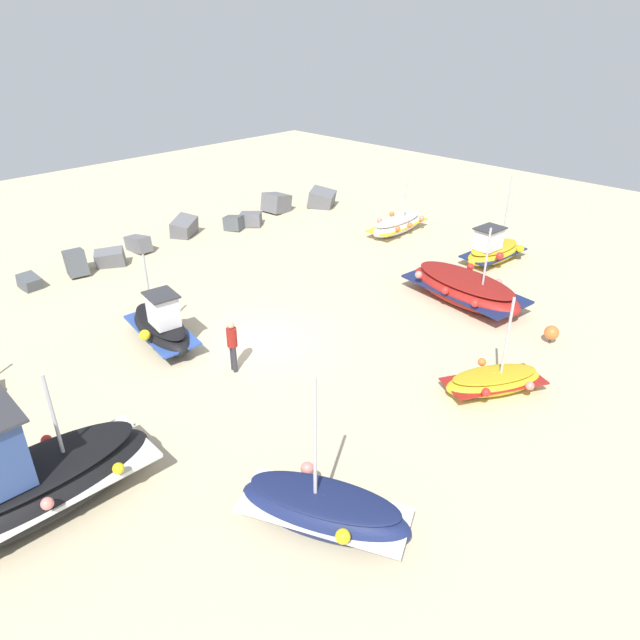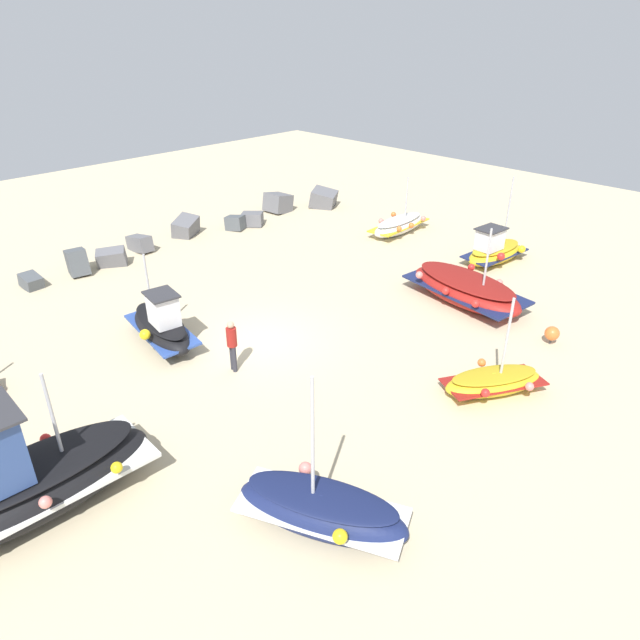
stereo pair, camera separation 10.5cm
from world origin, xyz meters
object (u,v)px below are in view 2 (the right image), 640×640
(fishing_boat_6, at_px, (321,510))
(fishing_boat_4, at_px, (162,326))
(fishing_boat_0, at_px, (21,482))
(mooring_buoy_0, at_px, (552,333))
(fishing_boat_1, at_px, (465,289))
(fishing_boat_7, at_px, (399,225))
(fishing_boat_2, at_px, (493,381))
(person_walking, at_px, (232,343))
(fishing_boat_3, at_px, (494,250))

(fishing_boat_6, bearing_deg, fishing_boat_4, 144.25)
(fishing_boat_0, height_order, mooring_buoy_0, fishing_boat_0)
(fishing_boat_1, xyz_separation_m, fishing_boat_7, (4.63, 6.76, -0.14))
(fishing_boat_2, relative_size, person_walking, 1.90)
(fishing_boat_1, height_order, fishing_boat_6, fishing_boat_6)
(fishing_boat_3, height_order, fishing_boat_4, fishing_boat_3)
(fishing_boat_1, height_order, fishing_boat_4, fishing_boat_1)
(mooring_buoy_0, bearing_deg, fishing_boat_7, 63.24)
(fishing_boat_1, bearing_deg, fishing_boat_6, 116.80)
(fishing_boat_7, bearing_deg, fishing_boat_0, 12.53)
(fishing_boat_4, height_order, fishing_boat_6, fishing_boat_6)
(fishing_boat_4, bearing_deg, fishing_boat_7, 103.58)
(fishing_boat_0, xyz_separation_m, fishing_boat_3, (20.53, 0.32, -0.41))
(fishing_boat_0, distance_m, fishing_boat_6, 6.48)
(fishing_boat_3, xyz_separation_m, fishing_boat_4, (-14.36, 4.21, 0.08))
(fishing_boat_6, xyz_separation_m, fishing_boat_7, (16.39, 10.62, -0.12))
(fishing_boat_2, xyz_separation_m, mooring_buoy_0, (3.88, 0.03, 0.05))
(fishing_boat_4, bearing_deg, fishing_boat_1, 69.51)
(fishing_boat_3, relative_size, person_walking, 2.19)
(fishing_boat_1, bearing_deg, fishing_boat_4, 69.46)
(fishing_boat_3, xyz_separation_m, mooring_buoy_0, (-5.19, -5.13, -0.15))
(fishing_boat_2, bearing_deg, fishing_boat_3, -121.01)
(person_walking, bearing_deg, fishing_boat_7, 28.82)
(fishing_boat_4, height_order, person_walking, fishing_boat_4)
(fishing_boat_1, xyz_separation_m, fishing_boat_2, (-4.59, -3.86, -0.21))
(fishing_boat_3, distance_m, fishing_boat_4, 14.97)
(fishing_boat_0, relative_size, fishing_boat_4, 1.45)
(fishing_boat_7, bearing_deg, person_walking, 14.09)
(fishing_boat_0, distance_m, fishing_boat_1, 16.09)
(fishing_boat_0, bearing_deg, fishing_boat_3, -177.19)
(fishing_boat_7, bearing_deg, fishing_boat_6, 29.86)
(person_walking, bearing_deg, fishing_boat_0, -155.99)
(fishing_boat_3, bearing_deg, person_walking, 0.29)
(person_walking, height_order, mooring_buoy_0, person_walking)
(fishing_boat_1, bearing_deg, fishing_boat_2, 138.69)
(fishing_boat_6, bearing_deg, fishing_boat_7, 98.55)
(fishing_boat_6, bearing_deg, fishing_boat_1, 83.78)
(fishing_boat_1, xyz_separation_m, person_walking, (-9.24, 2.48, 0.43))
(person_walking, bearing_deg, mooring_buoy_0, -24.82)
(fishing_boat_1, height_order, mooring_buoy_0, fishing_boat_1)
(fishing_boat_3, relative_size, mooring_buoy_0, 5.82)
(fishing_boat_6, distance_m, mooring_buoy_0, 11.06)
(fishing_boat_6, relative_size, person_walking, 2.33)
(fishing_boat_2, bearing_deg, fishing_boat_1, -110.62)
(fishing_boat_6, bearing_deg, mooring_buoy_0, 65.79)
(fishing_boat_2, height_order, fishing_boat_3, fishing_boat_3)
(fishing_boat_0, distance_m, mooring_buoy_0, 16.09)
(fishing_boat_1, relative_size, fishing_boat_4, 1.37)
(fishing_boat_1, xyz_separation_m, mooring_buoy_0, (-0.71, -3.83, -0.16))
(fishing_boat_1, distance_m, fishing_boat_2, 6.00)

